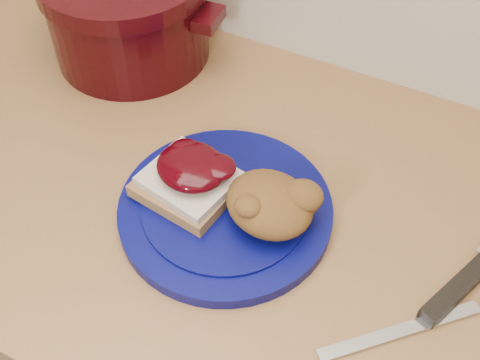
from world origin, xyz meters
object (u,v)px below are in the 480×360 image
at_px(chef_knife, 480,267).
at_px(butter_knife, 400,331).
at_px(dutch_oven, 128,12).
at_px(plate, 225,210).

xyz_separation_m(chef_knife, butter_knife, (-0.06, -0.11, -0.01)).
xyz_separation_m(chef_knife, dutch_oven, (-0.58, 0.16, 0.06)).
height_order(butter_knife, dutch_oven, dutch_oven).
height_order(plate, dutch_oven, dutch_oven).
bearing_deg(chef_knife, dutch_oven, 96.36).
bearing_deg(chef_knife, butter_knife, 175.50).
bearing_deg(dutch_oven, chef_knife, -15.91).
xyz_separation_m(plate, dutch_oven, (-0.28, 0.22, 0.06)).
distance_m(plate, chef_knife, 0.30).
height_order(plate, chef_knife, same).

